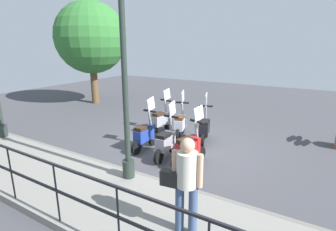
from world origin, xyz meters
TOP-DOWN VIEW (x-y plane):
  - ground_plane at (0.00, 0.00)m, footprint 28.00×28.00m
  - promenade_walkway at (-3.15, 0.00)m, footprint 2.20×20.00m
  - fence_railing at (-4.20, -0.00)m, footprint 0.04×16.03m
  - lamp_post_near at (-2.40, -0.03)m, footprint 0.26×0.90m
  - pedestrian_with_bag at (-3.35, -1.93)m, footprint 0.36×0.64m
  - tree_large at (3.23, 6.83)m, footprint 3.58×3.58m
  - scooter_near_0 at (-0.90, -0.78)m, footprint 1.20×0.54m
  - scooter_near_1 at (-0.84, -0.06)m, footprint 1.23×0.44m
  - scooter_near_2 at (-0.64, 0.80)m, footprint 1.23×0.44m
  - scooter_far_0 at (0.83, -0.47)m, footprint 1.20×0.55m
  - scooter_far_1 at (0.88, 0.42)m, footprint 1.20×0.54m
  - scooter_far_2 at (0.91, 1.21)m, footprint 1.23×0.44m

SIDE VIEW (x-z plane):
  - ground_plane at x=0.00m, z-range 0.00..0.00m
  - promenade_walkway at x=-3.15m, z-range 0.00..0.15m
  - scooter_near_0 at x=-0.90m, z-range -0.29..1.25m
  - scooter_near_1 at x=-0.84m, z-range -0.29..1.25m
  - scooter_near_2 at x=-0.64m, z-range -0.29..1.25m
  - scooter_far_0 at x=0.83m, z-range -0.29..1.25m
  - scooter_far_1 at x=0.88m, z-range -0.29..1.25m
  - scooter_far_2 at x=0.91m, z-range -0.29..1.25m
  - fence_railing at x=-4.20m, z-range 0.36..1.43m
  - pedestrian_with_bag at x=-3.35m, z-range 0.28..1.87m
  - lamp_post_near at x=-2.40m, z-range -0.10..4.54m
  - tree_large at x=3.23m, z-range 0.77..5.92m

